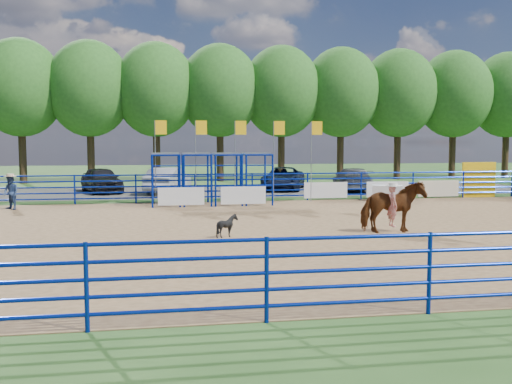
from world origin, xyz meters
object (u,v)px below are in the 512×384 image
calf (227,226)px  spectator_cowboy (11,192)px  announcer_table (387,193)px  car_a (102,180)px  horse_and_rider (393,205)px  car_b (168,180)px  car_c (283,178)px  car_d (352,179)px

calf → spectator_cowboy: bearing=54.2°
announcer_table → car_a: car_a is taller
car_a → horse_and_rider: bearing=-76.7°
horse_and_rider → car_a: horse_and_rider is taller
calf → car_b: size_ratio=0.16×
calf → car_a: 18.84m
announcer_table → horse_and_rider: bearing=-111.7°
announcer_table → car_a: (-15.40, 7.91, 0.37)m
announcer_table → car_a: bearing=152.8°
car_b → car_c: size_ratio=0.90×
spectator_cowboy → car_d: size_ratio=0.32×
announcer_table → spectator_cowboy: spectator_cowboy is taller
car_a → car_c: car_a is taller
calf → car_a: (-5.71, 17.95, 0.40)m
car_a → car_c: size_ratio=0.87×
horse_and_rider → car_b: bearing=113.4°
announcer_table → spectator_cowboy: (-18.62, -0.75, 0.41)m
horse_and_rider → spectator_cowboy: size_ratio=1.49×
calf → car_b: bearing=16.0°
announcer_table → car_b: car_b is taller
spectator_cowboy → horse_and_rider: bearing=-32.6°
car_b → horse_and_rider: bearing=131.4°
calf → car_a: car_a is taller
horse_and_rider → car_d: 17.07m
horse_and_rider → announcer_table: bearing=68.3°
calf → car_c: 18.99m
car_a → car_b: size_ratio=0.97×
calf → spectator_cowboy: spectator_cowboy is taller
horse_and_rider → car_a: bearing=122.3°
announcer_table → horse_and_rider: size_ratio=0.64×
horse_and_rider → spectator_cowboy: 17.34m
calf → car_b: car_b is taller
horse_and_rider → calf: bearing=179.5°
car_c → car_d: size_ratio=1.05×
calf → car_c: size_ratio=0.14×
car_b → announcer_table: bearing=167.0°
car_b → car_d: (11.65, -0.40, -0.05)m
spectator_cowboy → car_d: bearing=20.7°
car_a → car_b: bearing=-34.1°
car_a → car_d: size_ratio=0.91×
car_c → car_b: bearing=-151.9°
horse_and_rider → calf: (-5.68, 0.05, -0.57)m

